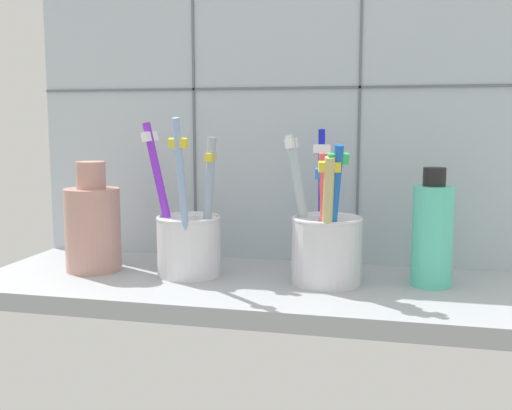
{
  "coord_description": "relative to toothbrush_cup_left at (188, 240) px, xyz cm",
  "views": [
    {
      "loc": [
        15.82,
        -66.36,
        19.96
      ],
      "look_at": [
        0.0,
        0.88,
        10.56
      ],
      "focal_mm": 43.31,
      "sensor_mm": 36.0,
      "label": 1
    }
  ],
  "objects": [
    {
      "name": "counter_slab",
      "position": [
        8.08,
        -0.78,
        -5.24
      ],
      "size": [
        64.0,
        22.0,
        2.0
      ],
      "primitive_type": "cube",
      "color": "#9EA3A8",
      "rests_on": "ground"
    },
    {
      "name": "soap_bottle",
      "position": [
        27.47,
        1.74,
        1.61
      ],
      "size": [
        4.45,
        4.45,
        13.03
      ],
      "color": "#55D6B5",
      "rests_on": "counter_slab"
    },
    {
      "name": "ceramic_vase",
      "position": [
        -12.08,
        -0.25,
        1.28
      ],
      "size": [
        6.62,
        6.62,
        13.19
      ],
      "color": "tan",
      "rests_on": "counter_slab"
    },
    {
      "name": "toothbrush_cup_left",
      "position": [
        0.0,
        0.0,
        0.0
      ],
      "size": [
        9.54,
        10.02,
        18.39
      ],
      "color": "silver",
      "rests_on": "counter_slab"
    },
    {
      "name": "tile_wall_back",
      "position": [
        8.08,
        11.22,
        16.26
      ],
      "size": [
        64.0,
        2.2,
        45.0
      ],
      "color": "#B2C1CC",
      "rests_on": "ground"
    },
    {
      "name": "toothbrush_cup_right",
      "position": [
        16.05,
        -0.02,
        0.35
      ],
      "size": [
        8.91,
        12.91,
        17.04
      ],
      "color": "silver",
      "rests_on": "counter_slab"
    }
  ]
}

